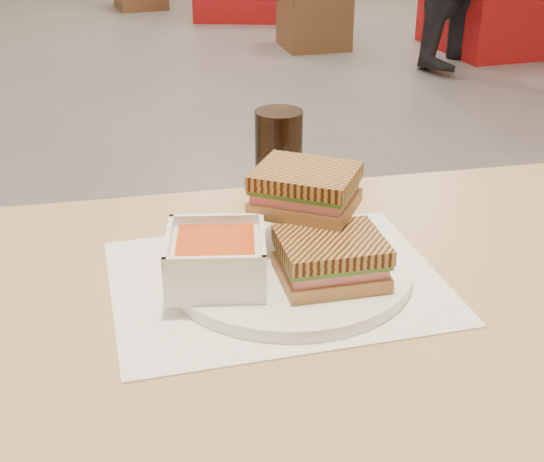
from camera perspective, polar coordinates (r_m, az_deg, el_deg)
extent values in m
cube|color=#A78456|center=(0.83, 1.33, -6.96)|extent=(1.21, 0.72, 0.03)
cube|color=white|center=(0.88, 0.36, -3.85)|extent=(0.40, 0.32, 0.00)
cylinder|color=white|center=(0.89, 1.29, -2.87)|extent=(0.29, 0.29, 0.02)
cube|color=white|center=(0.84, -4.27, -2.45)|extent=(0.12, 0.12, 0.05)
cube|color=#D15619|center=(0.82, -4.33, -0.90)|extent=(0.10, 0.10, 0.01)
cube|color=white|center=(0.82, -0.73, -0.60)|extent=(0.02, 0.11, 0.01)
cube|color=white|center=(0.83, -7.93, -0.74)|extent=(0.02, 0.11, 0.01)
cube|color=white|center=(0.87, -4.25, 0.88)|extent=(0.11, 0.02, 0.01)
cube|color=white|center=(0.78, -4.43, -2.40)|extent=(0.11, 0.02, 0.01)
cube|color=#9E6B3B|center=(0.85, 4.47, -3.15)|extent=(0.12, 0.10, 0.02)
cube|color=#D97170|center=(0.84, 4.50, -2.29)|extent=(0.11, 0.09, 0.01)
cube|color=#386B23|center=(0.84, 4.53, -1.77)|extent=(0.12, 0.10, 0.01)
cube|color=olive|center=(0.83, 4.55, -1.07)|extent=(0.12, 0.10, 0.02)
cube|color=#9E6B3B|center=(0.89, 2.54, 2.16)|extent=(0.15, 0.14, 0.02)
cube|color=#D97170|center=(0.89, 2.56, 3.01)|extent=(0.14, 0.13, 0.01)
cube|color=#386B23|center=(0.89, 2.57, 3.53)|extent=(0.15, 0.14, 0.01)
cube|color=olive|center=(0.88, 2.59, 4.22)|extent=(0.15, 0.14, 0.02)
cylinder|color=black|center=(1.04, 0.51, 5.42)|extent=(0.07, 0.07, 0.14)
cube|color=brown|center=(5.46, 3.23, 16.34)|extent=(0.46, 0.46, 0.49)
cube|color=brown|center=(5.70, 17.41, 15.60)|extent=(0.54, 0.54, 0.48)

